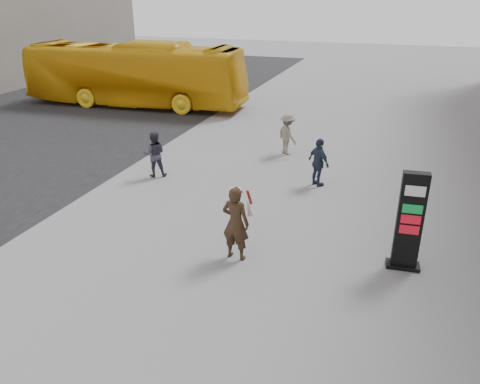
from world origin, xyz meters
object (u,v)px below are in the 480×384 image
(info_pylon, at_px, (409,222))
(pedestrian_b, at_px, (287,134))
(bus, at_px, (135,74))
(woman, at_px, (236,222))
(pedestrian_a, at_px, (154,154))
(pedestrian_c, at_px, (319,162))

(info_pylon, xyz_separation_m, pedestrian_b, (-4.37, 6.89, -0.37))
(info_pylon, distance_m, bus, 18.61)
(woman, bearing_deg, pedestrian_a, -37.50)
(info_pylon, xyz_separation_m, woman, (-3.70, -0.82, -0.22))
(bus, height_order, pedestrian_a, bus)
(pedestrian_b, xyz_separation_m, pedestrian_c, (1.67, -2.74, 0.00))
(woman, bearing_deg, bus, -45.89)
(woman, height_order, pedestrian_a, woman)
(woman, bearing_deg, pedestrian_b, -79.14)
(pedestrian_a, bearing_deg, woman, 110.37)
(pedestrian_b, bearing_deg, woman, 138.40)
(info_pylon, xyz_separation_m, bus, (-14.00, 12.24, 0.51))
(woman, distance_m, pedestrian_b, 7.74)
(info_pylon, bearing_deg, pedestrian_c, 118.28)
(woman, height_order, pedestrian_c, woman)
(info_pylon, distance_m, pedestrian_c, 4.96)
(bus, xyz_separation_m, pedestrian_c, (11.30, -8.10, -0.87))
(bus, height_order, pedestrian_c, bus)
(pedestrian_b, relative_size, pedestrian_c, 1.00)
(woman, height_order, pedestrian_b, woman)
(bus, bearing_deg, pedestrian_b, -122.39)
(woman, bearing_deg, pedestrian_c, -95.48)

